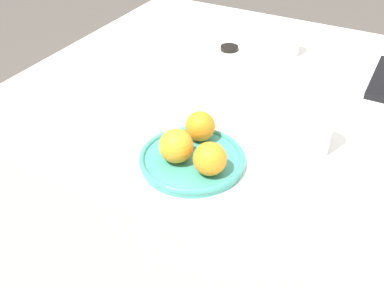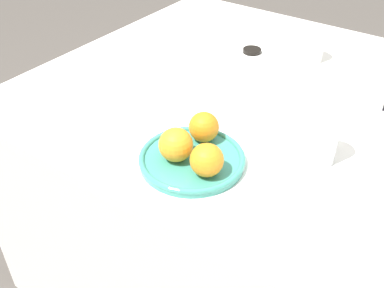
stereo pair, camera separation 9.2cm
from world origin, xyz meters
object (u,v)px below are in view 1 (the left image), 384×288
Objects in this scene: fruit_platter at (192,159)px; cup_0 at (287,41)px; orange_2 at (200,126)px; orange_1 at (176,146)px; water_glass at (317,127)px; orange_0 at (210,159)px; soy_dish at (229,48)px.

cup_0 is (-0.00, 0.61, 0.03)m from fruit_platter.
orange_2 is (-0.02, 0.07, 0.04)m from fruit_platter.
water_glass is (0.24, 0.19, 0.01)m from orange_1.
fruit_platter is 0.07m from orange_0.
orange_2 is 0.25m from water_glass.
water_glass reaches higher than soy_dish.
cup_0 is (-0.05, 0.64, -0.01)m from orange_0.
orange_0 is 0.62m from soy_dish.
water_glass reaches higher than orange_0.
orange_1 reaches higher than fruit_platter.
orange_1 is 1.07× the size of orange_2.
cup_0 is at bearing 88.26° from orange_2.
soy_dish is (-0.38, 0.39, -0.06)m from water_glass.
orange_1 is at bearing -76.48° from soy_dish.
orange_1 reaches higher than orange_0.
orange_1 reaches higher than cup_0.
water_glass is (0.23, 0.09, 0.02)m from orange_2.
water_glass is (0.16, 0.19, 0.01)m from orange_0.
orange_2 is (-0.07, 0.09, -0.00)m from orange_0.
soy_dish is at bearing 110.55° from orange_0.
orange_0 reaches higher than fruit_platter.
cup_0 reaches higher than soy_dish.
orange_0 is at bearing -2.51° from orange_1.
orange_1 is 0.86× the size of cup_0.
fruit_platter is at bearing -142.49° from water_glass.
fruit_platter is at bearing -89.96° from cup_0.
orange_2 is at bearing -91.74° from cup_0.
orange_0 is 0.25m from water_glass.
cup_0 is 1.48× the size of soy_dish.
soy_dish is (-0.15, 0.49, -0.04)m from orange_2.
fruit_platter is at bearing 154.93° from orange_0.
water_glass reaches higher than orange_1.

